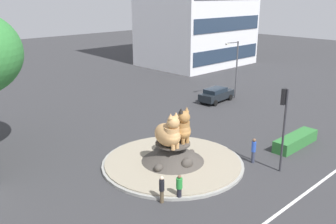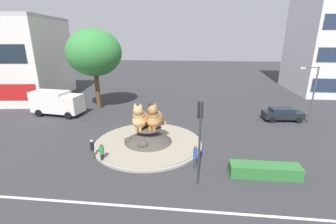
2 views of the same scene
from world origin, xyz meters
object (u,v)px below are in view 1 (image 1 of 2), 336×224
traffic_light_mast (284,115)px  pedestrian_green_shirt (179,187)px  cat_statue_calico (169,134)px  cat_statue_tabby (180,128)px  pedestrian_black_shirt (162,189)px  pedestrian_blue_shirt (254,150)px  sedan_on_far_lane (216,94)px  streetlight_arm (235,66)px

traffic_light_mast → pedestrian_green_shirt: traffic_light_mast is taller
cat_statue_calico → pedestrian_green_shirt: 4.39m
cat_statue_tabby → pedestrian_black_shirt: (-4.57, -3.09, -1.64)m
cat_statue_tabby → pedestrian_green_shirt: (-3.62, -3.53, -1.72)m
cat_statue_tabby → pedestrian_blue_shirt: cat_statue_tabby is taller
pedestrian_black_shirt → sedan_on_far_lane: 21.43m
cat_statue_calico → pedestrian_blue_shirt: cat_statue_calico is taller
cat_statue_tabby → streetlight_arm: (16.34, 7.44, 1.18)m
cat_statue_tabby → pedestrian_black_shirt: bearing=-45.2°
cat_statue_tabby → traffic_light_mast: 6.84m
cat_statue_calico → streetlight_arm: 19.25m
cat_statue_calico → sedan_on_far_lane: 17.23m
pedestrian_blue_shirt → pedestrian_black_shirt: pedestrian_blue_shirt is taller
cat_statue_calico → traffic_light_mast: traffic_light_mast is taller
cat_statue_calico → traffic_light_mast: size_ratio=0.43×
pedestrian_black_shirt → sedan_on_far_lane: pedestrian_black_shirt is taller
cat_statue_tabby → traffic_light_mast: bearing=44.8°
pedestrian_blue_shirt → sedan_on_far_lane: 15.46m
cat_statue_tabby → pedestrian_blue_shirt: size_ratio=1.39×
traffic_light_mast → pedestrian_blue_shirt: traffic_light_mast is taller
cat_statue_calico → pedestrian_black_shirt: 4.66m
cat_statue_tabby → pedestrian_black_shirt: 5.75m
pedestrian_black_shirt → streetlight_arm: bearing=22.4°
pedestrian_green_shirt → traffic_light_mast: bearing=32.2°
cat_statue_tabby → pedestrian_blue_shirt: bearing=55.2°
pedestrian_green_shirt → pedestrian_black_shirt: pedestrian_black_shirt is taller
cat_statue_calico → sedan_on_far_lane: (15.08, 8.17, -1.70)m
traffic_light_mast → pedestrian_green_shirt: (-7.37, 2.03, -3.08)m
pedestrian_green_shirt → sedan_on_far_lane: bearing=80.9°
streetlight_arm → pedestrian_green_shirt: 22.96m
traffic_light_mast → pedestrian_black_shirt: traffic_light_mast is taller
cat_statue_calico → streetlight_arm: (17.61, 7.67, 1.19)m
streetlight_arm → pedestrian_blue_shirt: (-12.75, -11.10, -2.73)m
streetlight_arm → pedestrian_blue_shirt: streetlight_arm is taller
pedestrian_blue_shirt → pedestrian_green_shirt: bearing=134.6°
pedestrian_blue_shirt → pedestrian_green_shirt: (-7.20, 0.13, -0.17)m
streetlight_arm → sedan_on_far_lane: streetlight_arm is taller
pedestrian_blue_shirt → sedan_on_far_lane: size_ratio=0.39×
cat_statue_calico → sedan_on_far_lane: size_ratio=0.53×
streetlight_arm → sedan_on_far_lane: bearing=-1.3°
traffic_light_mast → sedan_on_far_lane: size_ratio=1.23×
streetlight_arm → pedestrian_black_shirt: 23.58m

